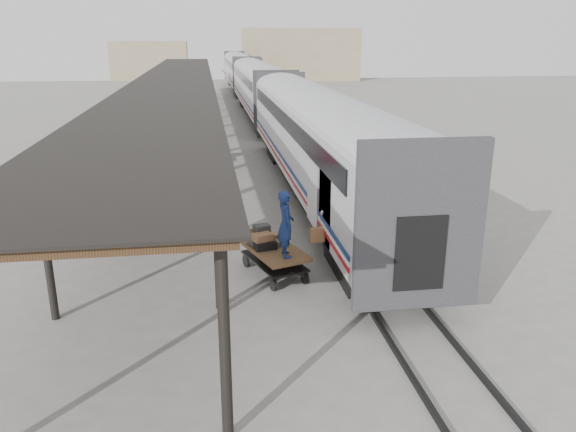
# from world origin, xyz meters

# --- Properties ---
(ground) EXTENTS (160.00, 160.00, 0.00)m
(ground) POSITION_xyz_m (0.00, 0.00, 0.00)
(ground) COLOR slate
(ground) RESTS_ON ground
(train) EXTENTS (3.45, 76.01, 4.01)m
(train) POSITION_xyz_m (3.19, 33.79, 2.69)
(train) COLOR silver
(train) RESTS_ON ground
(canopy) EXTENTS (4.90, 64.30, 4.15)m
(canopy) POSITION_xyz_m (-3.40, 24.00, 4.00)
(canopy) COLOR #422B19
(canopy) RESTS_ON ground
(rails) EXTENTS (1.54, 150.00, 0.12)m
(rails) POSITION_xyz_m (3.20, 34.00, 0.06)
(rails) COLOR black
(rails) RESTS_ON ground
(building_far) EXTENTS (18.00, 10.00, 8.00)m
(building_far) POSITION_xyz_m (14.00, 78.00, 4.00)
(building_far) COLOR tan
(building_far) RESTS_ON ground
(building_left) EXTENTS (12.00, 8.00, 6.00)m
(building_left) POSITION_xyz_m (-10.00, 82.00, 3.00)
(building_left) COLOR tan
(building_left) RESTS_ON ground
(baggage_cart) EXTENTS (1.97, 2.68, 0.86)m
(baggage_cart) POSITION_xyz_m (0.32, -0.11, 0.65)
(baggage_cart) COLOR brown
(baggage_cart) RESTS_ON ground
(suitcase_stack) EXTENTS (1.17, 1.27, 0.58)m
(suitcase_stack) POSITION_xyz_m (0.07, 0.16, 1.07)
(suitcase_stack) COLOR #39383B
(suitcase_stack) RESTS_ON baggage_cart
(luggage_tug) EXTENTS (1.09, 1.70, 1.46)m
(luggage_tug) POSITION_xyz_m (-2.13, 15.06, 0.67)
(luggage_tug) COLOR maroon
(luggage_tug) RESTS_ON ground
(porter) EXTENTS (0.51, 0.72, 1.90)m
(porter) POSITION_xyz_m (0.57, -0.76, 1.81)
(porter) COLOR navy
(porter) RESTS_ON baggage_cart
(pedestrian) EXTENTS (1.12, 0.68, 1.78)m
(pedestrian) POSITION_xyz_m (-3.79, 11.03, 0.89)
(pedestrian) COLOR black
(pedestrian) RESTS_ON ground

